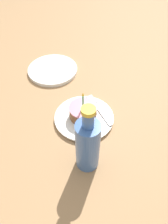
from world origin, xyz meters
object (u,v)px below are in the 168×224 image
plate (84,118)px  cake_slice (83,112)px  bottle (88,144)px  fork (98,108)px  side_plate (53,70)px

plate → cake_slice: cake_slice is taller
bottle → fork: bearing=-137.8°
fork → plate: bearing=1.5°
plate → bottle: 0.20m
cake_slice → fork: (-0.07, 0.00, -0.02)m
plate → side_plate: bearing=-100.7°
plate → cake_slice: (0.00, -0.00, 0.03)m
plate → cake_slice: 0.03m
plate → fork: (-0.06, -0.00, 0.01)m
fork → side_plate: (0.01, -0.31, -0.01)m
fork → bottle: size_ratio=0.67×
cake_slice → side_plate: cake_slice is taller
cake_slice → fork: cake_slice is taller
cake_slice → side_plate: 0.31m
plate → side_plate: 0.31m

